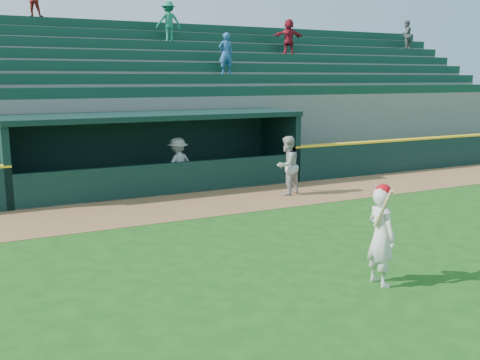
{
  "coord_description": "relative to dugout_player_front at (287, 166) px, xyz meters",
  "views": [
    {
      "loc": [
        -5.26,
        -9.06,
        3.57
      ],
      "look_at": [
        0.0,
        1.6,
        1.3
      ],
      "focal_mm": 40.0,
      "sensor_mm": 36.0,
      "label": 1
    }
  ],
  "objects": [
    {
      "name": "ground",
      "position": [
        -3.25,
        -4.88,
        -0.91
      ],
      "size": [
        120.0,
        120.0,
        0.0
      ],
      "primitive_type": "plane",
      "color": "#194812",
      "rests_on": "ground"
    },
    {
      "name": "warning_track",
      "position": [
        -3.25,
        0.02,
        -0.91
      ],
      "size": [
        40.0,
        3.0,
        0.01
      ],
      "primitive_type": "cube",
      "color": "brown",
      "rests_on": "ground"
    },
    {
      "name": "field_wall_right",
      "position": [
        9.0,
        1.67,
        -0.31
      ],
      "size": [
        15.5,
        0.3,
        1.2
      ],
      "primitive_type": "cube",
      "color": "black",
      "rests_on": "ground"
    },
    {
      "name": "wall_stripe_right",
      "position": [
        9.0,
        1.67,
        0.32
      ],
      "size": [
        15.5,
        0.32,
        0.06
      ],
      "primitive_type": "cube",
      "color": "yellow",
      "rests_on": "field_wall_right"
    },
    {
      "name": "dugout_player_front",
      "position": [
        0.0,
        0.0,
        0.0
      ],
      "size": [
        1.08,
        0.98,
        1.83
      ],
      "primitive_type": "imported",
      "rotation": [
        0.0,
        0.0,
        3.53
      ],
      "color": "#A9A9A4",
      "rests_on": "ground"
    },
    {
      "name": "dugout_player_inside",
      "position": [
        -2.8,
        2.11,
        -0.06
      ],
      "size": [
        1.26,
        0.99,
        1.71
      ],
      "primitive_type": "imported",
      "rotation": [
        0.0,
        0.0,
        3.51
      ],
      "color": "#AAAAA5",
      "rests_on": "ground"
    },
    {
      "name": "dugout",
      "position": [
        -3.25,
        3.12,
        0.44
      ],
      "size": [
        9.4,
        2.8,
        2.46
      ],
      "color": "slate",
      "rests_on": "ground"
    },
    {
      "name": "stands",
      "position": [
        -3.26,
        7.69,
        1.49
      ],
      "size": [
        34.5,
        6.25,
        7.61
      ],
      "color": "slate",
      "rests_on": "ground"
    },
    {
      "name": "batter_at_plate",
      "position": [
        -2.37,
        -7.04,
        -0.01
      ],
      "size": [
        0.48,
        0.8,
        1.82
      ],
      "color": "silver",
      "rests_on": "ground"
    }
  ]
}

